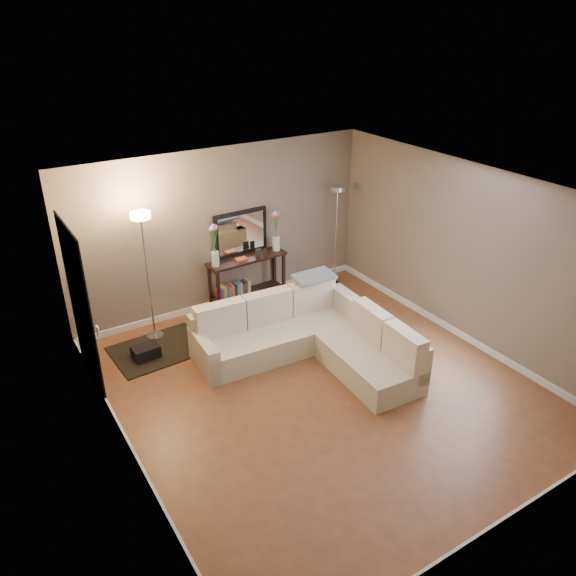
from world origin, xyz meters
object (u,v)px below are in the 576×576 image
floor_lamp_lit (145,252)px  floor_lamp_unlit (336,215)px  sectional_sofa (309,337)px  console_table (243,279)px

floor_lamp_lit → floor_lamp_unlit: floor_lamp_lit is taller
floor_lamp_lit → floor_lamp_unlit: 3.44m
sectional_sofa → floor_lamp_lit: (-1.68, 1.65, 1.07)m
sectional_sofa → floor_lamp_lit: bearing=135.5°
sectional_sofa → console_table: (-0.05, 1.85, 0.15)m
floor_lamp_lit → floor_lamp_unlit: size_ratio=1.12×
sectional_sofa → floor_lamp_unlit: size_ratio=1.39×
console_table → floor_lamp_unlit: bearing=-1.7°
sectional_sofa → floor_lamp_unlit: (1.76, 1.80, 0.93)m
console_table → floor_lamp_lit: floor_lamp_lit is taller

